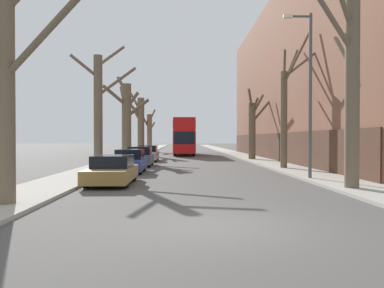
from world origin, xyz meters
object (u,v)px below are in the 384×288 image
at_px(street_tree_left_0, 6,77).
at_px(parked_car_2, 140,157).
at_px(street_tree_left_1, 99,107).
at_px(parked_car_3, 148,154).
at_px(lamp_post, 308,87).
at_px(street_tree_left_4, 149,131).
at_px(street_tree_right_1, 286,109).
at_px(street_tree_left_3, 140,124).
at_px(parked_car_1, 130,162).
at_px(double_decker_bus, 184,135).
at_px(street_tree_right_2, 253,127).
at_px(street_tree_left_2, 126,118).
at_px(parked_car_0, 112,170).
at_px(street_tree_right_0, 350,86).

bearing_deg(street_tree_left_0, parked_car_2, 83.15).
bearing_deg(parked_car_2, street_tree_left_1, -114.32).
bearing_deg(parked_car_3, lamp_post, -60.45).
height_order(street_tree_left_4, street_tree_right_1, street_tree_right_1).
distance_m(street_tree_left_3, lamp_post, 30.66).
bearing_deg(lamp_post, street_tree_right_1, 83.75).
relative_size(street_tree_left_1, parked_car_1, 2.13).
bearing_deg(parked_car_2, double_decker_bus, 79.79).
relative_size(street_tree_left_3, lamp_post, 1.00).
distance_m(street_tree_left_4, parked_car_2, 31.20).
relative_size(parked_car_2, parked_car_3, 0.91).
distance_m(street_tree_right_2, double_decker_bus, 13.22).
height_order(street_tree_left_2, double_decker_bus, street_tree_left_2).
relative_size(street_tree_left_3, double_decker_bus, 0.73).
distance_m(street_tree_left_1, parked_car_0, 7.67).
relative_size(street_tree_left_2, street_tree_left_3, 0.99).
distance_m(street_tree_left_4, street_tree_right_2, 26.52).
bearing_deg(parked_car_1, parked_car_2, 90.00).
distance_m(street_tree_right_1, parked_car_3, 14.24).
bearing_deg(street_tree_right_2, street_tree_right_0, -90.59).
bearing_deg(parked_car_0, double_decker_bus, 83.52).
bearing_deg(parked_car_0, parked_car_3, 90.00).
bearing_deg(street_tree_left_1, street_tree_right_1, 4.88).
relative_size(street_tree_left_3, parked_car_1, 2.05).
relative_size(street_tree_left_3, street_tree_left_4, 1.21).
bearing_deg(parked_car_3, parked_car_2, -90.00).
bearing_deg(street_tree_right_0, double_decker_bus, 100.86).
xyz_separation_m(street_tree_right_1, lamp_post, (-0.70, -6.41, 0.55)).
bearing_deg(double_decker_bus, parked_car_1, -97.96).
height_order(double_decker_bus, parked_car_1, double_decker_bus).
bearing_deg(parked_car_2, parked_car_0, -90.00).
xyz_separation_m(street_tree_left_0, street_tree_right_1, (11.86, 13.29, 0.15)).
distance_m(street_tree_right_1, parked_car_2, 10.92).
distance_m(parked_car_1, lamp_post, 10.84).
distance_m(street_tree_left_2, double_decker_bus, 12.54).
bearing_deg(street_tree_left_1, street_tree_left_2, 90.49).
height_order(street_tree_left_0, parked_car_1, street_tree_left_0).
relative_size(street_tree_left_1, street_tree_right_1, 0.95).
bearing_deg(parked_car_1, street_tree_right_0, -39.78).
height_order(street_tree_left_3, street_tree_right_2, street_tree_left_3).
height_order(street_tree_left_0, parked_car_3, street_tree_left_0).
bearing_deg(street_tree_right_0, street_tree_left_0, -164.12).
xyz_separation_m(street_tree_left_0, street_tree_left_2, (-0.09, 24.31, 0.19)).
bearing_deg(street_tree_right_2, street_tree_left_3, 135.78).
relative_size(street_tree_left_2, lamp_post, 0.99).
bearing_deg(street_tree_right_1, parked_car_3, 135.34).
bearing_deg(street_tree_left_3, parked_car_0, -86.10).
bearing_deg(parked_car_2, parked_car_1, -90.00).
bearing_deg(parked_car_2, street_tree_left_2, 105.35).
bearing_deg(street_tree_left_1, parked_car_1, -27.18).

